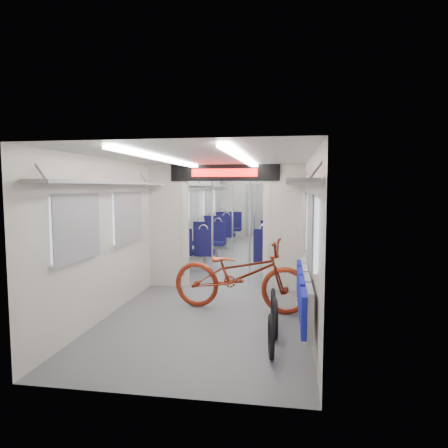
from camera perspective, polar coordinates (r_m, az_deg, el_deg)
name	(u,v)px	position (r m, az deg, el deg)	size (l,w,h in m)	color
carriage	(237,204)	(9.13, 1.88, 2.84)	(12.00, 12.02, 2.31)	#515456
bicycle	(240,275)	(6.16, 2.27, -7.23)	(0.74, 2.11, 1.11)	maroon
flip_bench	(304,293)	(5.14, 11.31, -9.58)	(0.12, 2.12, 0.53)	gray
bike_hoop_a	(271,339)	(4.59, 6.73, -15.95)	(0.51, 0.51, 0.05)	black
bike_hoop_b	(275,321)	(5.14, 7.31, -13.53)	(0.52, 0.52, 0.05)	black
bike_hoop_c	(273,309)	(5.57, 7.03, -12.00)	(0.53, 0.53, 0.05)	black
seat_bay_near_left	(202,242)	(9.88, -3.15, -2.63)	(0.89, 1.97, 1.07)	#0D0C35
seat_bay_near_right	(278,245)	(9.31, 7.72, -2.93)	(0.95, 2.26, 1.16)	#0D0C35
seat_bay_far_left	(224,227)	(13.28, 0.02, -0.47)	(0.93, 2.17, 1.13)	#0D0C35
seat_bay_far_right	(281,228)	(13.07, 8.11, -0.63)	(0.93, 2.17, 1.13)	#0D0C35
stanchion_near_left	(212,224)	(8.01, -1.67, -0.01)	(0.04, 0.04, 2.30)	silver
stanchion_near_right	(250,225)	(7.79, 3.68, -0.17)	(0.04, 0.04, 2.30)	silver
stanchion_far_left	(233,213)	(11.46, 1.23, 1.58)	(0.04, 0.04, 2.30)	silver
stanchion_far_right	(255,214)	(11.01, 4.40, 1.42)	(0.04, 0.04, 2.30)	silver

